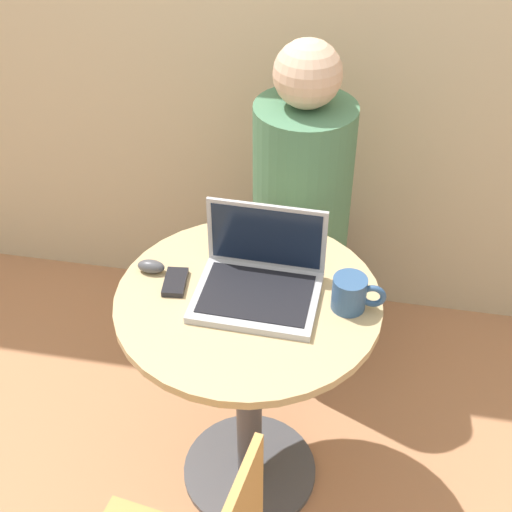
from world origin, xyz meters
TOP-DOWN VIEW (x-y plane):
  - ground_plane at (0.00, 0.00)m, footprint 12.00×12.00m
  - round_table at (0.00, 0.00)m, footprint 0.70×0.70m
  - laptop at (0.02, 0.03)m, footprint 0.32×0.26m
  - cell_phone at (-0.20, 0.01)m, footprint 0.07×0.11m
  - computer_mouse at (-0.28, 0.05)m, footprint 0.08×0.04m
  - coffee_cup at (0.26, 0.01)m, footprint 0.14×0.09m
  - person_seated at (0.06, 0.61)m, footprint 0.34×0.50m

SIDE VIEW (x-z plane):
  - ground_plane at x=0.00m, z-range 0.00..0.00m
  - person_seated at x=0.06m, z-range -0.09..1.15m
  - round_table at x=0.00m, z-range 0.16..0.92m
  - cell_phone at x=-0.20m, z-range 0.77..0.78m
  - computer_mouse at x=-0.28m, z-range 0.77..0.80m
  - laptop at x=0.02m, z-range 0.70..0.92m
  - coffee_cup at x=0.26m, z-range 0.77..0.86m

